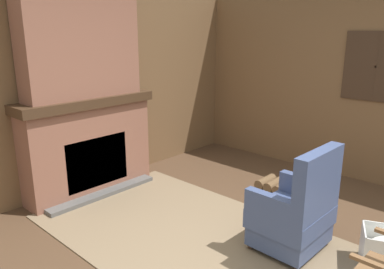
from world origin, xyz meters
The scene contains 10 objects.
wood_panel_wall_left centered at (-2.73, 0.00, 1.27)m, with size 0.06×6.00×2.54m.
wood_panel_wall_back centered at (0.00, 2.73, 1.28)m, with size 6.00×0.09×2.54m.
fireplace_hearth centered at (-2.50, 0.00, 0.60)m, with size 0.59×1.72×1.21m.
chimney_breast centered at (-2.51, 0.00, 1.87)m, with size 0.33×1.43×1.31m.
area_rug centered at (-0.57, 0.05, 0.01)m, with size 3.68×1.89×0.01m.
armchair centered at (0.04, 0.52, 0.37)m, with size 0.60×0.69×1.01m.
firewood_stack centered at (-0.69, 1.41, 0.11)m, with size 0.38×0.33×0.23m.
oil_lamp_vase centered at (-2.55, -0.62, 1.30)m, with size 0.12×0.12×0.26m.
storage_case centered at (-2.55, 0.57, 1.28)m, with size 0.16×0.27×0.14m.
decorative_plate_on_mantel centered at (-2.57, 0.06, 1.36)m, with size 0.08×0.30×0.30m.
Camera 1 is at (1.45, -2.39, 1.97)m, focal length 35.00 mm.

